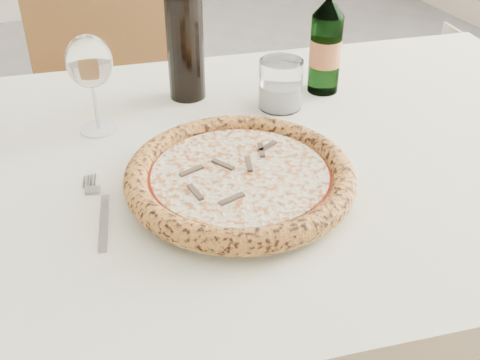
% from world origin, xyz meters
% --- Properties ---
extents(dining_table, '(1.56, 1.05, 0.76)m').
position_xyz_m(dining_table, '(0.06, -0.20, 0.67)').
color(dining_table, '#56371B').
rests_on(dining_table, floor).
extents(chair_far, '(0.39, 0.39, 0.93)m').
position_xyz_m(chair_far, '(0.02, 0.60, 0.53)').
color(chair_far, '#56371B').
rests_on(chair_far, floor).
extents(plate, '(0.29, 0.29, 0.02)m').
position_xyz_m(plate, '(0.06, -0.30, 0.76)').
color(plate, white).
rests_on(plate, dining_table).
extents(pizza, '(0.34, 0.34, 0.04)m').
position_xyz_m(pizza, '(0.06, -0.30, 0.78)').
color(pizza, '#DCBC60').
rests_on(pizza, plate).
extents(fork, '(0.04, 0.18, 0.00)m').
position_xyz_m(fork, '(-0.14, -0.27, 0.76)').
color(fork, gray).
rests_on(fork, dining_table).
extents(wine_glass, '(0.08, 0.08, 0.17)m').
position_xyz_m(wine_glass, '(-0.10, -0.03, 0.88)').
color(wine_glass, white).
rests_on(wine_glass, dining_table).
extents(tumbler, '(0.08, 0.08, 0.09)m').
position_xyz_m(tumbler, '(0.24, -0.06, 0.80)').
color(tumbler, white).
rests_on(tumbler, dining_table).
extents(beer_bottle, '(0.06, 0.06, 0.24)m').
position_xyz_m(beer_bottle, '(0.35, -0.03, 0.85)').
color(beer_bottle, '#30552E').
rests_on(beer_bottle, dining_table).
extents(wine_bottle, '(0.07, 0.07, 0.29)m').
position_xyz_m(wine_bottle, '(0.09, 0.05, 0.88)').
color(wine_bottle, black).
rests_on(wine_bottle, dining_table).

